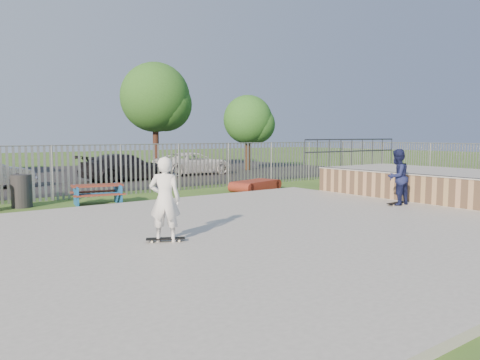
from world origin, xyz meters
TOP-DOWN VIEW (x-y plane):
  - ground at (0.00, 0.00)m, footprint 120.00×120.00m
  - concrete_slab at (0.00, 0.00)m, footprint 15.00×12.00m
  - quarter_pipe at (9.50, 1.04)m, footprint 5.50×7.05m
  - fence at (1.00, 4.59)m, footprint 26.04×16.02m
  - picnic_table at (-0.71, 6.95)m, footprint 1.90×1.67m
  - funbox at (6.25, 7.05)m, footprint 2.31×1.59m
  - trash_bin_grey at (-2.89, 7.91)m, footprint 0.65×0.65m
  - parking_lot at (0.00, 19.00)m, footprint 40.00×18.00m
  - car_dark at (3.45, 14.41)m, footprint 4.97×2.49m
  - car_white at (8.18, 15.43)m, footprint 4.77×2.22m
  - tree_mid at (8.39, 20.78)m, footprint 4.73×4.73m
  - tree_right at (13.03, 16.42)m, footprint 3.27×3.27m
  - skateboard_a at (6.61, 0.30)m, footprint 0.81×0.24m
  - skateboard_b at (-1.74, 0.05)m, footprint 0.80×0.55m
  - skater_navy at (6.61, 0.30)m, footprint 0.90×0.72m
  - skater_white at (-1.74, 0.05)m, footprint 0.77×0.73m

SIDE VIEW (x-z plane):
  - ground at x=0.00m, z-range 0.00..0.00m
  - parking_lot at x=0.00m, z-range 0.00..0.02m
  - concrete_slab at x=0.00m, z-range 0.00..0.15m
  - skateboard_a at x=6.61m, z-range 0.15..0.23m
  - skateboard_b at x=-1.74m, z-range 0.15..0.23m
  - funbox at x=6.25m, z-range 0.00..0.42m
  - picnic_table at x=-0.71m, z-range 0.01..0.71m
  - trash_bin_grey at x=-2.89m, z-range 0.00..1.08m
  - quarter_pipe at x=9.50m, z-range -0.54..1.65m
  - car_white at x=8.18m, z-range 0.02..1.34m
  - car_dark at x=3.45m, z-range 0.02..1.41m
  - fence at x=1.00m, z-range 0.00..2.00m
  - skater_navy at x=6.61m, z-range 0.15..1.93m
  - skater_white at x=-1.74m, z-range 0.15..1.93m
  - tree_right at x=13.03m, z-range 0.87..5.91m
  - tree_mid at x=8.39m, z-range 1.27..8.57m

